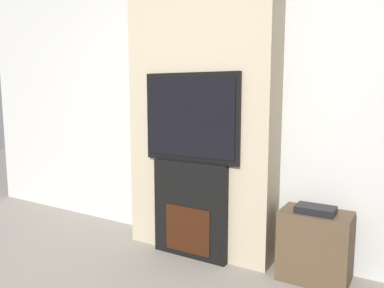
# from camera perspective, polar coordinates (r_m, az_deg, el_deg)

# --- Properties ---
(wall_back) EXTENTS (6.00, 0.06, 2.70)m
(wall_back) POSITION_cam_1_polar(r_m,az_deg,el_deg) (3.29, 2.96, 7.69)
(wall_back) COLOR silver
(wall_back) RESTS_ON ground_plane
(chimney_breast) EXTENTS (1.29, 0.30, 2.70)m
(chimney_breast) POSITION_cam_1_polar(r_m,az_deg,el_deg) (3.13, 1.41, 7.70)
(chimney_breast) COLOR #BCAD8E
(chimney_breast) RESTS_ON ground_plane
(fireplace) EXTENTS (0.67, 0.15, 0.80)m
(fireplace) POSITION_cam_1_polar(r_m,az_deg,el_deg) (3.15, -0.01, -9.90)
(fireplace) COLOR black
(fireplace) RESTS_ON ground_plane
(television) EXTENTS (0.85, 0.07, 0.71)m
(television) POSITION_cam_1_polar(r_m,az_deg,el_deg) (3.01, -0.03, 4.04)
(television) COLOR black
(television) RESTS_ON fireplace
(media_stand) EXTENTS (0.49, 0.30, 0.56)m
(media_stand) POSITION_cam_1_polar(r_m,az_deg,el_deg) (2.93, 18.21, -14.43)
(media_stand) COLOR brown
(media_stand) RESTS_ON ground_plane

